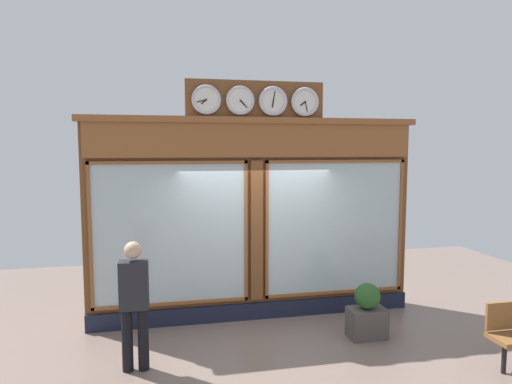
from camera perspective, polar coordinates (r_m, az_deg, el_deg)
name	(u,v)px	position (r m, az deg, el deg)	size (l,w,h in m)	color
shop_facade	(255,216)	(7.50, -0.19, -3.14)	(5.55, 0.42, 3.94)	brown
pedestrian	(134,300)	(6.07, -15.25, -13.15)	(0.37, 0.23, 1.69)	black
planter_box	(367,323)	(7.25, 13.94, -15.87)	(0.56, 0.36, 0.45)	#4C4742
planter_shrub	(367,296)	(7.11, 14.02, -12.73)	(0.39, 0.39, 0.39)	#285623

